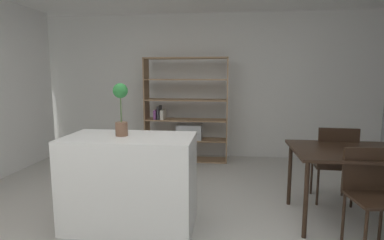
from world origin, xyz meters
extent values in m
plane|color=beige|center=(0.00, 0.00, 0.00)|extent=(9.25, 9.25, 0.00)
cube|color=silver|center=(0.00, 2.97, 1.31)|extent=(6.73, 0.06, 2.62)
cube|color=white|center=(-0.35, 0.12, 0.46)|extent=(1.26, 0.68, 0.92)
cylinder|color=brown|center=(-0.43, 0.14, 0.99)|extent=(0.12, 0.12, 0.14)
cylinder|color=#476633|center=(-0.43, 0.14, 1.18)|extent=(0.01, 0.01, 0.26)
sphere|color=#2D7F3A|center=(-0.43, 0.14, 1.37)|extent=(0.14, 0.14, 0.14)
cube|color=#997551|center=(-0.84, 2.58, 0.91)|extent=(0.02, 0.35, 1.81)
cube|color=#997551|center=(0.59, 2.58, 0.91)|extent=(0.02, 0.35, 1.81)
cube|color=#997551|center=(-0.12, 2.58, 1.80)|extent=(1.45, 0.35, 0.02)
cube|color=#997551|center=(-0.12, 2.58, 0.01)|extent=(1.45, 0.35, 0.02)
cube|color=#997551|center=(-0.12, 2.58, 0.38)|extent=(1.41, 0.35, 0.02)
cube|color=#997551|center=(-0.12, 2.58, 0.73)|extent=(1.41, 0.35, 0.02)
cube|color=#997551|center=(-0.12, 2.58, 1.08)|extent=(1.41, 0.35, 0.02)
cube|color=#997551|center=(-0.12, 2.58, 1.44)|extent=(1.41, 0.35, 0.02)
cube|color=orange|center=(-0.74, 2.58, 0.14)|extent=(0.04, 0.29, 0.24)
cube|color=orange|center=(-0.68, 2.58, 0.13)|extent=(0.03, 0.29, 0.21)
cube|color=#8E4793|center=(-0.66, 2.58, 0.82)|extent=(0.04, 0.29, 0.16)
cube|color=#38383D|center=(-0.60, 2.58, 0.86)|extent=(0.03, 0.29, 0.23)
cube|color=silver|center=(-0.54, 2.58, 0.82)|extent=(0.06, 0.29, 0.16)
cube|color=#B7BABC|center=(-0.06, 2.58, 0.52)|extent=(0.44, 0.31, 0.26)
cube|color=black|center=(1.86, 0.44, 0.75)|extent=(1.17, 0.88, 0.03)
cylinder|color=black|center=(1.34, 0.06, 0.37)|extent=(0.04, 0.04, 0.74)
cylinder|color=black|center=(1.34, 0.82, 0.37)|extent=(0.04, 0.04, 0.74)
cube|color=black|center=(1.86, -0.12, 0.48)|extent=(0.45, 0.46, 0.03)
cube|color=black|center=(1.84, 0.07, 0.69)|extent=(0.40, 0.08, 0.39)
cylinder|color=black|center=(1.71, -0.31, 0.23)|extent=(0.03, 0.03, 0.47)
cylinder|color=black|center=(1.67, 0.04, 0.23)|extent=(0.03, 0.03, 0.47)
cylinder|color=black|center=(2.01, 0.08, 0.23)|extent=(0.03, 0.03, 0.47)
cube|color=black|center=(1.86, 1.00, 0.45)|extent=(0.46, 0.43, 0.03)
cube|color=black|center=(1.85, 0.82, 0.69)|extent=(0.44, 0.05, 0.46)
cylinder|color=black|center=(2.06, 1.17, 0.22)|extent=(0.03, 0.03, 0.44)
cylinder|color=black|center=(1.69, 1.19, 0.22)|extent=(0.03, 0.03, 0.44)
cylinder|color=black|center=(2.04, 0.82, 0.22)|extent=(0.03, 0.03, 0.44)
cylinder|color=black|center=(1.67, 0.84, 0.22)|extent=(0.03, 0.03, 0.44)
camera|label=1|loc=(0.61, -2.74, 1.52)|focal=28.76mm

